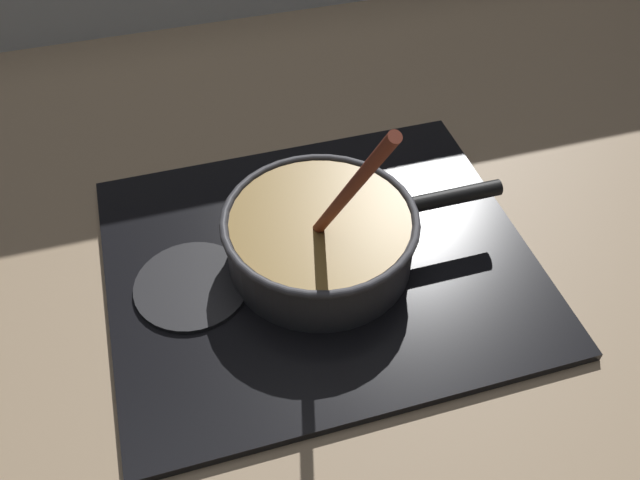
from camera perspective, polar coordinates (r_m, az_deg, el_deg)
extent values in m
cube|color=#9E8466|center=(0.85, -4.63, -8.83)|extent=(2.40, 1.60, 0.04)
cube|color=black|center=(0.90, 0.00, -1.89)|extent=(0.56, 0.48, 0.01)
torus|color=#592D0C|center=(0.89, 0.00, -1.47)|extent=(0.16, 0.16, 0.01)
cylinder|color=#262628|center=(0.88, -10.86, -3.83)|extent=(0.15, 0.15, 0.01)
cylinder|color=#38383D|center=(0.87, 0.00, 0.00)|extent=(0.24, 0.24, 0.07)
cylinder|color=olive|center=(0.87, 0.00, 0.18)|extent=(0.23, 0.23, 0.07)
torus|color=#38383D|center=(0.84, 0.00, 1.74)|extent=(0.25, 0.25, 0.01)
cylinder|color=black|center=(0.90, 11.42, 3.67)|extent=(0.13, 0.02, 0.02)
cylinder|color=beige|center=(0.84, -0.09, 0.65)|extent=(0.03, 0.03, 0.01)
cylinder|color=#EDD88C|center=(0.81, 2.33, -1.89)|extent=(0.03, 0.03, 0.01)
cylinder|color=#E5CC7A|center=(0.89, -1.45, 4.02)|extent=(0.03, 0.03, 0.01)
cylinder|color=#EDD88C|center=(0.87, 0.81, 2.47)|extent=(0.03, 0.03, 0.01)
cylinder|color=#E5CC7A|center=(0.84, -2.56, 0.59)|extent=(0.03, 0.03, 0.01)
cylinder|color=#E5CC7A|center=(0.82, -0.94, -1.10)|extent=(0.03, 0.03, 0.01)
cylinder|color=#EDD88C|center=(0.85, -6.00, 0.74)|extent=(0.03, 0.03, 0.01)
cylinder|color=#E5CC7A|center=(0.86, 5.39, 1.74)|extent=(0.03, 0.03, 0.01)
cylinder|color=maroon|center=(0.72, 2.36, 3.98)|extent=(0.05, 0.16, 0.26)
cube|color=brown|center=(0.85, -0.43, 0.65)|extent=(0.04, 0.05, 0.01)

